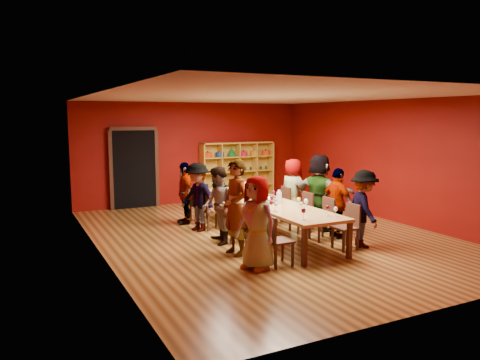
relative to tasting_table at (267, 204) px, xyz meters
name	(u,v)px	position (x,y,z in m)	size (l,w,h in m)	color
room_shell	(267,167)	(0.00, 0.00, 0.80)	(7.10, 9.10, 3.04)	brown
tasting_table	(267,204)	(0.00, 0.00, 0.00)	(1.10, 4.50, 0.75)	#A77B45
doorway	(134,169)	(-1.80, 4.43, 0.42)	(1.40, 0.17, 2.30)	black
shelving_unit	(237,168)	(1.40, 4.32, 0.28)	(2.40, 0.40, 1.80)	gold
chair_person_left_0	(275,238)	(-0.91, -1.89, -0.20)	(0.42, 0.42, 0.89)	black
person_left_0	(257,223)	(-1.28, -1.89, 0.10)	(0.78, 0.43, 1.60)	#141838
chair_person_left_1	(251,227)	(-0.91, -0.99, -0.20)	(0.42, 0.42, 0.89)	black
person_left_1	(235,207)	(-1.24, -0.99, 0.20)	(0.66, 0.48, 1.80)	pink
chair_person_left_2	(232,218)	(-0.91, -0.15, -0.20)	(0.42, 0.42, 0.89)	black
person_left_2	(218,205)	(-1.22, -0.15, 0.10)	(0.77, 0.42, 1.59)	#CA8891
chair_person_left_3	(209,208)	(-0.91, 1.07, -0.20)	(0.42, 0.42, 0.89)	black
person_left_3	(198,197)	(-1.18, 1.07, 0.08)	(1.00, 0.41, 1.55)	#141D37
chair_person_left_4	(196,202)	(-0.91, 1.87, -0.20)	(0.42, 0.42, 0.89)	black
person_left_4	(185,193)	(-1.21, 1.87, 0.05)	(0.88, 0.40, 1.50)	#5B8ABB
chair_person_right_0	(349,224)	(0.91, -1.63, -0.20)	(0.42, 0.42, 0.89)	black
person_right_0	(364,209)	(1.28, -1.63, 0.07)	(1.00, 0.41, 1.54)	#16173D
chair_person_right_1	(324,216)	(0.91, -0.85, -0.20)	(0.42, 0.42, 0.89)	black
person_right_1	(338,203)	(1.25, -0.85, 0.05)	(0.88, 0.40, 1.50)	#D79190
chair_person_right_2	(304,210)	(0.91, -0.09, -0.20)	(0.42, 0.42, 0.89)	black
person_right_2	(319,192)	(1.33, -0.09, 0.18)	(1.62, 0.47, 1.75)	#141637
chair_person_right_3	(282,203)	(0.91, 0.85, -0.20)	(0.42, 0.42, 0.89)	black
person_right_3	(293,191)	(1.21, 0.85, 0.08)	(0.76, 0.42, 1.56)	silver
wine_glass_0	(336,209)	(0.37, -1.90, 0.18)	(0.07, 0.07, 0.18)	white
wine_glass_1	(254,197)	(-0.37, -0.12, 0.19)	(0.08, 0.08, 0.19)	white
wine_glass_2	(267,192)	(0.16, 0.28, 0.21)	(0.09, 0.09, 0.22)	white
wine_glass_3	(239,184)	(0.28, 1.90, 0.18)	(0.07, 0.07, 0.18)	white
wine_glass_4	(246,184)	(0.34, 1.66, 0.21)	(0.09, 0.09, 0.21)	white
wine_glass_5	(256,188)	(0.30, 1.06, 0.18)	(0.07, 0.07, 0.18)	white
wine_glass_6	(234,190)	(-0.31, 0.99, 0.19)	(0.08, 0.08, 0.19)	white
wine_glass_7	(235,191)	(-0.33, 0.89, 0.19)	(0.08, 0.08, 0.19)	white
wine_glass_8	(279,194)	(0.30, -0.03, 0.19)	(0.08, 0.08, 0.19)	white
wine_glass_9	(327,208)	(0.27, -1.78, 0.20)	(0.08, 0.08, 0.20)	white
wine_glass_10	(217,184)	(-0.36, 1.88, 0.21)	(0.09, 0.09, 0.22)	white
wine_glass_11	(303,211)	(-0.30, -1.85, 0.20)	(0.08, 0.08, 0.21)	white
wine_glass_12	(264,189)	(0.36, 0.77, 0.20)	(0.08, 0.08, 0.20)	white
wine_glass_13	(221,185)	(-0.33, 1.67, 0.21)	(0.09, 0.09, 0.22)	white
wine_glass_14	(274,193)	(0.26, 0.16, 0.20)	(0.08, 0.08, 0.20)	white
wine_glass_15	(301,205)	(0.05, -1.25, 0.19)	(0.08, 0.08, 0.19)	white
wine_glass_16	(306,202)	(0.27, -1.09, 0.21)	(0.09, 0.09, 0.21)	white
wine_glass_17	(271,198)	(-0.10, -0.37, 0.19)	(0.08, 0.08, 0.19)	white
wine_glass_18	(271,203)	(-0.37, -0.83, 0.18)	(0.07, 0.07, 0.18)	white
wine_glass_19	(276,205)	(-0.37, -1.01, 0.18)	(0.07, 0.07, 0.18)	white
wine_glass_20	(299,200)	(0.30, -0.79, 0.19)	(0.08, 0.08, 0.19)	white
spittoon_bowl	(269,199)	(-0.02, -0.15, 0.12)	(0.31, 0.31, 0.17)	silver
carafe_a	(260,195)	(-0.06, 0.18, 0.17)	(0.12, 0.12, 0.26)	white
carafe_b	(279,197)	(0.13, -0.30, 0.18)	(0.14, 0.14, 0.29)	white
wine_bottle	(238,185)	(0.20, 1.82, 0.17)	(0.08, 0.08, 0.32)	#133516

